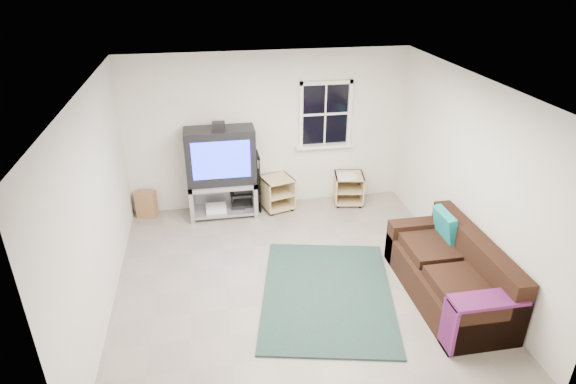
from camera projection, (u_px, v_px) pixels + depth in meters
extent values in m
plane|color=gray|center=(293.00, 280.00, 6.42)|extent=(4.60, 4.60, 0.00)
plane|color=white|center=(295.00, 86.00, 5.27)|extent=(4.60, 4.60, 0.00)
plane|color=white|center=(268.00, 131.00, 7.88)|extent=(4.60, 0.00, 4.60)
plane|color=white|center=(347.00, 319.00, 3.81)|extent=(4.60, 0.00, 4.60)
plane|color=white|center=(96.00, 208.00, 5.49)|extent=(0.00, 4.60, 4.60)
plane|color=white|center=(469.00, 179.00, 6.20)|extent=(0.00, 4.60, 4.60)
cube|color=black|center=(325.00, 114.00, 7.90)|extent=(0.80, 0.01, 1.02)
cube|color=silver|center=(326.00, 83.00, 7.65)|extent=(0.88, 0.06, 0.06)
cube|color=silver|center=(324.00, 146.00, 8.11)|extent=(0.98, 0.14, 0.05)
cube|color=silver|center=(301.00, 116.00, 7.82)|extent=(0.06, 0.06, 1.10)
cube|color=silver|center=(349.00, 113.00, 7.95)|extent=(0.06, 0.06, 1.10)
cube|color=silver|center=(325.00, 114.00, 7.89)|extent=(0.78, 0.04, 0.04)
cube|color=gray|center=(222.00, 183.00, 7.81)|extent=(1.09, 0.54, 0.07)
cube|color=gray|center=(192.00, 200.00, 7.85)|extent=(0.07, 0.54, 0.60)
cube|color=gray|center=(254.00, 195.00, 8.01)|extent=(0.07, 0.54, 0.60)
cube|color=gray|center=(224.00, 210.00, 8.03)|extent=(0.96, 0.50, 0.04)
cube|color=gray|center=(223.00, 191.00, 8.15)|extent=(1.09, 0.04, 0.60)
cube|color=silver|center=(216.00, 208.00, 7.94)|extent=(0.33, 0.26, 0.09)
cube|color=black|center=(238.00, 206.00, 8.04)|extent=(0.22, 0.20, 0.07)
cube|color=black|center=(221.00, 156.00, 7.60)|extent=(1.09, 0.46, 0.89)
cube|color=#1C2FEE|center=(221.00, 160.00, 7.38)|extent=(0.89, 0.01, 0.61)
cube|color=black|center=(218.00, 125.00, 7.37)|extent=(0.20, 0.14, 0.11)
cylinder|color=black|center=(231.00, 188.00, 7.80)|extent=(0.02, 0.02, 1.01)
cylinder|color=black|center=(260.00, 185.00, 7.87)|extent=(0.02, 0.02, 1.01)
cylinder|color=black|center=(230.00, 179.00, 8.09)|extent=(0.02, 0.02, 1.01)
cylinder|color=black|center=(257.00, 177.00, 8.16)|extent=(0.02, 0.02, 1.01)
cube|color=black|center=(246.00, 207.00, 8.18)|extent=(0.51, 0.37, 0.02)
cube|color=black|center=(246.00, 204.00, 8.16)|extent=(0.40, 0.30, 0.08)
cube|color=black|center=(245.00, 191.00, 8.05)|extent=(0.51, 0.37, 0.02)
cube|color=black|center=(245.00, 188.00, 8.02)|extent=(0.40, 0.30, 0.08)
cube|color=black|center=(244.00, 174.00, 7.91)|extent=(0.51, 0.37, 0.02)
cube|color=black|center=(244.00, 171.00, 7.89)|extent=(0.40, 0.30, 0.08)
cube|color=black|center=(243.00, 156.00, 7.77)|extent=(0.51, 0.37, 0.02)
cube|color=tan|center=(277.00, 179.00, 7.99)|extent=(0.60, 0.60, 0.02)
cube|color=tan|center=(277.00, 205.00, 8.21)|extent=(0.60, 0.60, 0.02)
cube|color=tan|center=(264.00, 195.00, 8.01)|extent=(0.15, 0.47, 0.52)
cube|color=tan|center=(289.00, 189.00, 8.19)|extent=(0.15, 0.47, 0.52)
cube|color=tan|center=(271.00, 187.00, 8.29)|extent=(0.43, 0.14, 0.52)
cube|color=tan|center=(277.00, 193.00, 8.11)|extent=(0.55, 0.56, 0.02)
cylinder|color=black|center=(272.00, 214.00, 8.00)|extent=(0.05, 0.05, 0.05)
cylinder|color=black|center=(282.00, 200.00, 8.46)|extent=(0.05, 0.05, 0.05)
cube|color=tan|center=(349.00, 176.00, 8.19)|extent=(0.56, 0.56, 0.02)
cube|color=tan|center=(348.00, 199.00, 8.40)|extent=(0.56, 0.56, 0.02)
cube|color=tan|center=(335.00, 188.00, 8.29)|extent=(0.10, 0.48, 0.48)
cube|color=tan|center=(362.00, 188.00, 8.30)|extent=(0.10, 0.48, 0.48)
cube|color=tan|center=(347.00, 182.00, 8.50)|extent=(0.43, 0.10, 0.48)
cube|color=tan|center=(349.00, 189.00, 8.30)|extent=(0.51, 0.53, 0.02)
cylinder|color=black|center=(338.00, 206.00, 8.24)|extent=(0.05, 0.05, 0.05)
cylinder|color=black|center=(357.00, 196.00, 8.58)|extent=(0.05, 0.05, 0.05)
cylinder|color=silver|center=(347.00, 177.00, 8.09)|extent=(0.34, 0.34, 0.03)
cube|color=black|center=(446.00, 283.00, 6.02)|extent=(0.89, 1.97, 0.41)
cube|color=black|center=(476.00, 252.00, 5.89)|extent=(0.24, 1.97, 0.42)
cube|color=black|center=(419.00, 240.00, 6.74)|extent=(0.89, 0.24, 0.61)
cube|color=black|center=(485.00, 323.00, 5.21)|extent=(0.89, 0.24, 0.61)
cube|color=black|center=(459.00, 285.00, 5.54)|extent=(0.59, 0.71, 0.13)
cube|color=black|center=(430.00, 248.00, 6.24)|extent=(0.59, 0.71, 0.13)
cube|color=teal|center=(445.00, 225.00, 6.31)|extent=(0.20, 0.47, 0.41)
cube|color=#0D1890|center=(489.00, 300.00, 5.07)|extent=(0.81, 0.30, 0.04)
cube|color=#0D1890|center=(449.00, 327.00, 5.14)|extent=(0.04, 0.30, 0.57)
cube|color=black|center=(327.00, 293.00, 6.14)|extent=(2.07, 2.53, 0.03)
cube|color=olive|center=(146.00, 204.00, 7.90)|extent=(0.35, 0.28, 0.44)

